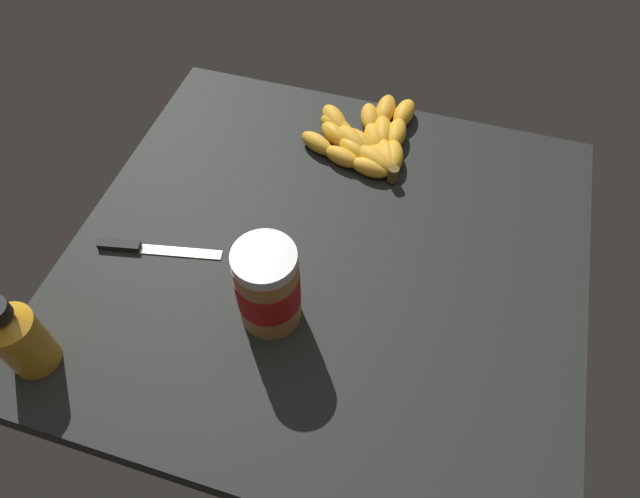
{
  "coord_description": "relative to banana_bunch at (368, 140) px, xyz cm",
  "views": [
    {
      "loc": [
        -14.62,
        52.09,
        75.76
      ],
      "look_at": [
        0.14,
        3.2,
        5.45
      ],
      "focal_mm": 31.88,
      "sensor_mm": 36.0,
      "label": 1
    }
  ],
  "objects": [
    {
      "name": "butter_knife",
      "position": [
        28.67,
        33.79,
        -1.31
      ],
      "size": [
        20.48,
        5.63,
        1.2
      ],
      "color": "silver",
      "rests_on": "ground_plane"
    },
    {
      "name": "honey_bottle",
      "position": [
        35.12,
        55.99,
        4.87
      ],
      "size": [
        6.79,
        6.79,
        14.64
      ],
      "color": "orange",
      "rests_on": "ground_plane"
    },
    {
      "name": "peanut_butter_jar",
      "position": [
        5.31,
        39.25,
        5.85
      ],
      "size": [
        9.32,
        9.32,
        15.39
      ],
      "color": "#B27238",
      "rests_on": "ground_plane"
    },
    {
      "name": "banana_bunch",
      "position": [
        0.0,
        0.0,
        0.0
      ],
      "size": [
        20.97,
        22.13,
        3.79
      ],
      "color": "gold",
      "rests_on": "ground_plane"
    },
    {
      "name": "ground_plane",
      "position": [
        0.46,
        26.04,
        -4.26
      ],
      "size": [
        82.9,
        78.23,
        4.99
      ],
      "primitive_type": "cube",
      "color": "black"
    }
  ]
}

